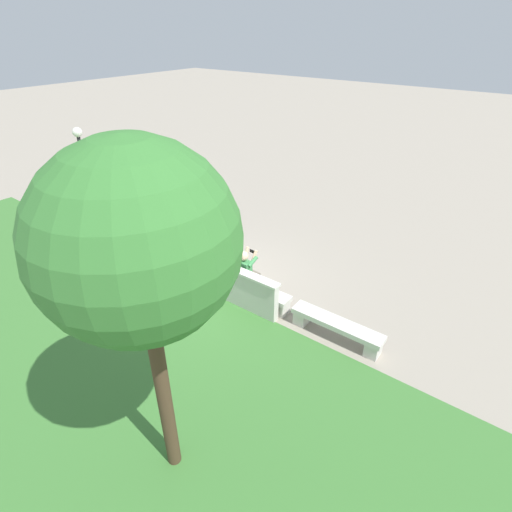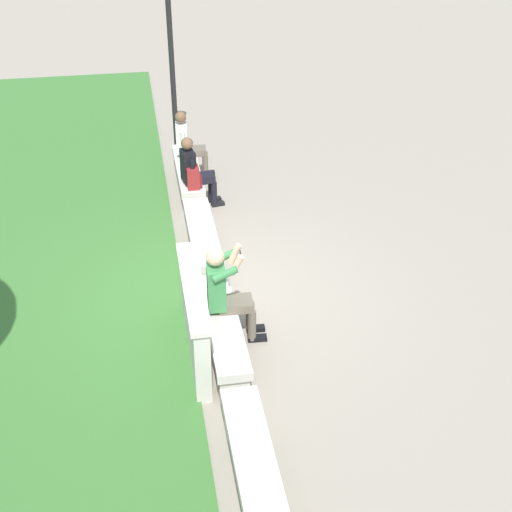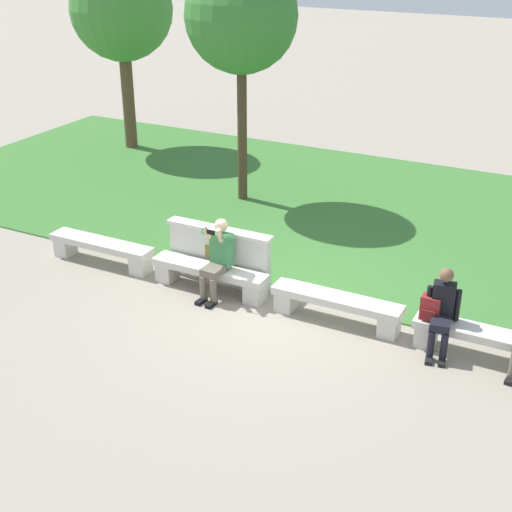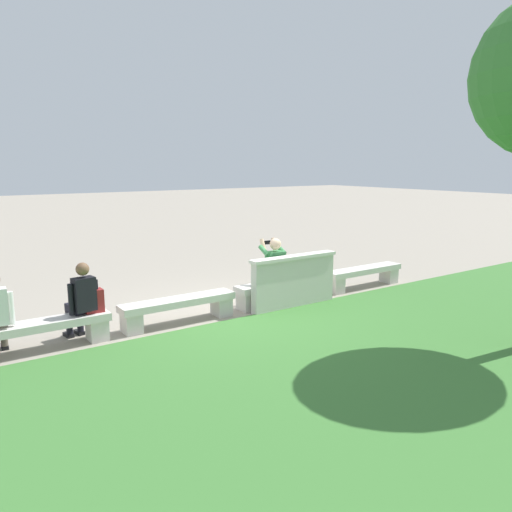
{
  "view_description": "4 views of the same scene",
  "coord_description": "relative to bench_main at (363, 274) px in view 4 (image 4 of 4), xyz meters",
  "views": [
    {
      "loc": [
        -5.95,
        6.29,
        5.95
      ],
      "look_at": [
        -0.71,
        -0.7,
        0.79
      ],
      "focal_mm": 28.0,
      "sensor_mm": 36.0,
      "label": 1
    },
    {
      "loc": [
        -8.04,
        0.82,
        5.62
      ],
      "look_at": [
        -0.78,
        -0.47,
        1.09
      ],
      "focal_mm": 50.0,
      "sensor_mm": 36.0,
      "label": 2
    },
    {
      "loc": [
        4.4,
        -9.05,
        5.65
      ],
      "look_at": [
        -0.05,
        -0.4,
        1.04
      ],
      "focal_mm": 50.0,
      "sensor_mm": 36.0,
      "label": 3
    },
    {
      "loc": [
        4.72,
        7.55,
        2.72
      ],
      "look_at": [
        -0.92,
        -0.63,
        0.87
      ],
      "focal_mm": 35.0,
      "sensor_mm": 36.0,
      "label": 4
    }
  ],
  "objects": [
    {
      "name": "ground_plane",
      "position": [
        3.38,
        0.0,
        -0.3
      ],
      "size": [
        80.0,
        80.0,
        0.0
      ],
      "primitive_type": "plane",
      "color": "gray"
    },
    {
      "name": "grass_strip",
      "position": [
        3.38,
        4.38,
        -0.29
      ],
      "size": [
        20.83,
        8.0,
        0.03
      ],
      "primitive_type": "cube",
      "color": "#3D7533",
      "rests_on": "ground"
    },
    {
      "name": "bench_main",
      "position": [
        0.0,
        0.0,
        0.0
      ],
      "size": [
        2.06,
        0.4,
        0.45
      ],
      "color": "beige",
      "rests_on": "ground"
    },
    {
      "name": "bench_near",
      "position": [
        2.26,
        0.0,
        0.0
      ],
      "size": [
        2.06,
        0.4,
        0.45
      ],
      "color": "beige",
      "rests_on": "ground"
    },
    {
      "name": "bench_mid",
      "position": [
        4.51,
        0.0,
        0.0
      ],
      "size": [
        2.06,
        0.4,
        0.45
      ],
      "color": "beige",
      "rests_on": "ground"
    },
    {
      "name": "bench_far",
      "position": [
        6.77,
        0.0,
        0.0
      ],
      "size": [
        2.06,
        0.4,
        0.45
      ],
      "color": "beige",
      "rests_on": "ground"
    },
    {
      "name": "backrest_wall_with_plaque",
      "position": [
        2.26,
        0.34,
        0.21
      ],
      "size": [
        1.92,
        0.24,
        1.01
      ],
      "color": "beige",
      "rests_on": "ground"
    },
    {
      "name": "person_photographer",
      "position": [
        2.47,
        -0.08,
        0.43
      ],
      "size": [
        0.49,
        0.74,
        1.32
      ],
      "color": "black",
      "rests_on": "ground"
    },
    {
      "name": "person_distant",
      "position": [
        6.12,
        -0.07,
        0.37
      ],
      "size": [
        0.47,
        0.71,
        1.26
      ],
      "color": "black",
      "rests_on": "ground"
    },
    {
      "name": "backpack",
      "position": [
        5.95,
        -0.03,
        0.32
      ],
      "size": [
        0.28,
        0.24,
        0.43
      ],
      "color": "maroon",
      "rests_on": "bench_far"
    }
  ]
}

